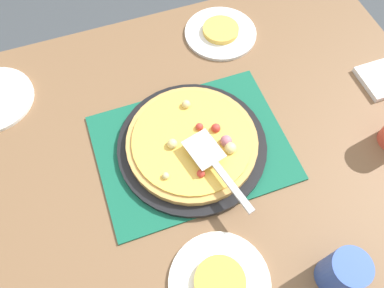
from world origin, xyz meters
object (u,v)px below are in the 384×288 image
object	(u,v)px
pizza	(193,142)
served_slice_left	(221,30)
plate_far_right	(219,283)
pizza_server	(215,165)
napkin_stack	(382,79)
pizza_pan	(192,145)
cup_near	(342,272)
plate_near_left	(220,33)
served_slice_right	(220,282)

from	to	relation	value
pizza	served_slice_left	distance (m)	0.41
plate_far_right	pizza_server	bearing A→B (deg)	-108.50
pizza_server	napkin_stack	size ratio (longest dim) A/B	1.95
pizza_pan	pizza_server	size ratio (longest dim) A/B	1.63
cup_near	napkin_stack	bearing A→B (deg)	-133.46
pizza_pan	cup_near	xyz separation A→B (m)	(-0.18, 0.40, 0.05)
plate_near_left	plate_far_right	distance (m)	0.73
served_slice_left	served_slice_right	xyz separation A→B (m)	(0.27, 0.68, 0.00)
served_slice_left	served_slice_right	size ratio (longest dim) A/B	1.00
plate_near_left	served_slice_left	bearing A→B (deg)	0.00
served_slice_right	pizza_server	world-z (taller)	pizza_server
pizza	plate_far_right	xyz separation A→B (m)	(0.06, 0.33, -0.03)
napkin_stack	pizza	bearing A→B (deg)	2.41
cup_near	pizza_server	xyz separation A→B (m)	(0.16, -0.31, 0.01)
plate_near_left	plate_far_right	xyz separation A→B (m)	(0.27, 0.68, 0.00)
pizza	cup_near	bearing A→B (deg)	114.14
plate_near_left	cup_near	xyz separation A→B (m)	(0.04, 0.75, 0.06)
pizza	served_slice_right	distance (m)	0.33
pizza_pan	napkin_stack	xyz separation A→B (m)	(-0.58, -0.02, -0.01)
pizza_server	plate_near_left	bearing A→B (deg)	-113.60
plate_far_right	napkin_stack	world-z (taller)	napkin_stack
cup_near	pizza	bearing A→B (deg)	-65.86
pizza_server	napkin_stack	bearing A→B (deg)	-168.09
pizza	pizza_server	distance (m)	0.10
pizza	plate_near_left	bearing A→B (deg)	-121.76
napkin_stack	served_slice_right	bearing A→B (deg)	29.04
pizza_server	pizza_pan	bearing A→B (deg)	-75.97
pizza	served_slice_right	size ratio (longest dim) A/B	3.00
plate_near_left	served_slice_left	world-z (taller)	served_slice_left
pizza	plate_far_right	size ratio (longest dim) A/B	1.50
pizza_pan	plate_near_left	world-z (taller)	pizza_pan
plate_far_right	served_slice_left	world-z (taller)	served_slice_left
served_slice_right	napkin_stack	size ratio (longest dim) A/B	0.92
cup_near	plate_near_left	bearing A→B (deg)	-92.72
pizza_pan	plate_far_right	bearing A→B (deg)	80.51
served_slice_right	napkin_stack	xyz separation A→B (m)	(-0.64, -0.35, -0.01)
served_slice_left	pizza_server	size ratio (longest dim) A/B	0.47
pizza_pan	served_slice_left	size ratio (longest dim) A/B	3.45
pizza	served_slice_right	world-z (taller)	pizza
served_slice_left	napkin_stack	bearing A→B (deg)	138.66
pizza_pan	pizza_server	xyz separation A→B (m)	(-0.02, 0.09, 0.06)
served_slice_right	pizza_pan	bearing A→B (deg)	-99.49
pizza	cup_near	world-z (taller)	cup_near
pizza	plate_near_left	xyz separation A→B (m)	(-0.21, -0.35, -0.03)
plate_far_right	served_slice_right	world-z (taller)	served_slice_right
pizza_pan	pizza	size ratio (longest dim) A/B	1.15
pizza	served_slice_left	bearing A→B (deg)	-121.76
plate_far_right	served_slice_left	bearing A→B (deg)	-111.86
pizza_pan	served_slice_right	world-z (taller)	served_slice_right
plate_near_left	pizza_server	distance (m)	0.48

